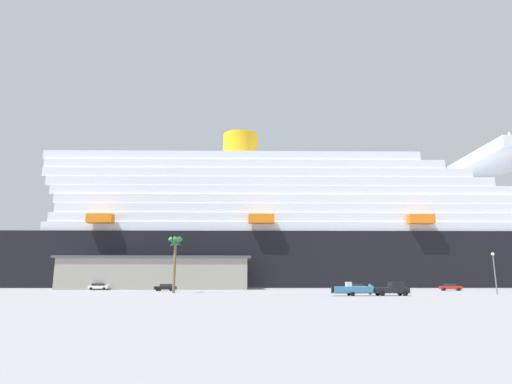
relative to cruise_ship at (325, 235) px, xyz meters
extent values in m
plane|color=gray|center=(-18.78, -36.12, -17.87)|extent=(600.00, 600.00, 0.00)
cube|color=black|center=(1.84, 0.09, -9.14)|extent=(216.01, 43.84, 17.47)
cylinder|color=black|center=(-105.49, -3.95, -9.14)|extent=(37.10, 37.10, 17.47)
cube|color=white|center=(1.84, 0.09, 1.11)|extent=(190.14, 40.01, 3.03)
cube|color=white|center=(-2.45, -0.08, 4.14)|extent=(177.98, 38.93, 3.03)
cube|color=white|center=(-6.74, -0.24, 7.17)|extent=(166.20, 37.88, 3.03)
cube|color=white|center=(-11.03, -0.40, 10.20)|extent=(158.88, 37.19, 3.03)
cube|color=white|center=(-15.33, -0.56, 13.23)|extent=(153.75, 36.07, 3.03)
cube|color=white|center=(-19.62, -0.72, 16.26)|extent=(148.51, 35.55, 3.03)
cube|color=white|center=(-23.91, -0.88, 19.28)|extent=(142.89, 34.83, 3.03)
cube|color=white|center=(-28.21, -1.05, 22.31)|extent=(134.21, 33.73, 3.03)
cube|color=white|center=(-32.50, -1.21, 25.34)|extent=(127.02, 32.64, 3.03)
cube|color=white|center=(66.24, 2.51, 28.85)|extent=(22.95, 40.14, 4.00)
cylinder|color=yellow|center=(-30.35, -1.13, 32.01)|extent=(13.36, 13.36, 10.31)
cylinder|color=silver|center=(70.54, 2.67, 32.85)|extent=(0.80, 0.80, 12.00)
cube|color=orange|center=(-72.59, -21.34, 3.23)|extent=(8.11, 3.50, 2.80)
cube|color=orange|center=(-22.50, -19.45, 3.23)|extent=(8.11, 3.50, 2.80)
cube|color=orange|center=(27.59, -17.56, 3.23)|extent=(8.11, 3.50, 2.80)
cube|color=gray|center=(-50.47, -33.40, -13.92)|extent=(49.31, 21.72, 7.91)
cube|color=#3F4759|center=(-50.47, -33.40, -9.67)|extent=(51.28, 22.59, 0.60)
cube|color=black|center=(-1.12, -80.32, -17.02)|extent=(5.79, 2.62, 0.90)
cube|color=black|center=(-0.12, -80.21, -16.12)|extent=(2.21, 2.06, 0.90)
cube|color=#26333F|center=(0.55, -80.13, -16.21)|extent=(0.29, 1.68, 0.63)
cylinder|color=black|center=(0.71, -79.11, -17.47)|extent=(0.83, 0.37, 0.80)
cylinder|color=black|center=(0.94, -81.10, -17.47)|extent=(0.83, 0.37, 0.80)
cylinder|color=black|center=(-3.02, -79.53, -17.47)|extent=(0.83, 0.37, 0.80)
cylinder|color=black|center=(-2.79, -81.52, -17.47)|extent=(0.83, 0.37, 0.80)
cube|color=#595960|center=(-7.31, -81.03, -17.40)|extent=(6.83, 2.50, 0.16)
cube|color=#595960|center=(-3.39, -80.58, -17.40)|extent=(2.19, 0.37, 0.10)
cylinder|color=black|center=(-7.73, -80.10, -17.55)|extent=(0.66, 0.29, 0.64)
cylinder|color=black|center=(-7.51, -82.03, -17.55)|extent=(0.66, 0.29, 0.64)
cube|color=teal|center=(-7.31, -81.03, -16.87)|extent=(6.25, 2.63, 0.90)
cone|color=teal|center=(-3.90, -80.64, -16.87)|extent=(1.39, 1.88, 1.76)
cube|color=silver|center=(-7.92, -81.10, -16.07)|extent=(0.91, 1.08, 0.70)
cube|color=black|center=(-10.53, -81.40, -16.87)|extent=(0.41, 0.54, 1.10)
cylinder|color=brown|center=(-38.71, -67.96, -13.09)|extent=(0.52, 0.52, 9.57)
cone|color=#287233|center=(-38.31, -68.03, -8.21)|extent=(1.18, 2.86, 1.70)
cone|color=#287233|center=(-38.43, -67.67, -8.21)|extent=(2.51, 2.43, 1.62)
cone|color=#287233|center=(-38.58, -67.58, -8.21)|extent=(2.83, 1.56, 1.83)
cone|color=#287233|center=(-38.85, -67.59, -8.21)|extent=(2.80, 1.66, 1.88)
cone|color=#287233|center=(-39.07, -67.79, -8.21)|extent=(1.75, 2.75, 1.98)
cone|color=#287233|center=(-39.07, -68.13, -8.21)|extent=(1.76, 2.71, 2.07)
cone|color=#287233|center=(-38.94, -68.28, -8.21)|extent=(2.63, 2.14, 1.93)
cone|color=#287233|center=(-38.66, -68.36, -8.21)|extent=(2.57, 0.98, 2.32)
cone|color=#287233|center=(-38.36, -68.16, -8.21)|extent=(1.97, 2.70, 1.95)
sphere|color=#287233|center=(-38.71, -67.96, -8.31)|extent=(1.10, 1.10, 1.10)
cylinder|color=slate|center=(19.35, -73.35, -14.51)|extent=(0.20, 0.20, 6.72)
sphere|color=#F9F2CC|center=(19.35, -73.35, -10.90)|extent=(0.56, 0.56, 0.56)
cube|color=white|center=(-62.46, -44.22, -17.19)|extent=(4.90, 2.25, 0.70)
cube|color=#1E232D|center=(-62.69, -44.23, -16.57)|extent=(2.78, 1.92, 0.55)
cylinder|color=black|center=(-60.94, -43.14, -17.54)|extent=(0.67, 0.26, 0.66)
cylinder|color=black|center=(-60.82, -45.09, -17.54)|extent=(0.67, 0.26, 0.66)
cylinder|color=black|center=(-64.09, -43.34, -17.54)|extent=(0.67, 0.26, 0.66)
cylinder|color=black|center=(-63.97, -45.29, -17.54)|extent=(0.67, 0.26, 0.66)
cube|color=black|center=(-43.72, -53.46, -17.19)|extent=(4.83, 2.14, 0.70)
cube|color=#1E232D|center=(-43.48, -53.48, -16.57)|extent=(2.74, 1.84, 0.55)
cylinder|color=black|center=(-45.33, -54.31, -17.54)|extent=(0.67, 0.26, 0.66)
cylinder|color=black|center=(-45.23, -52.44, -17.54)|extent=(0.67, 0.26, 0.66)
cylinder|color=black|center=(-42.21, -54.49, -17.54)|extent=(0.67, 0.26, 0.66)
cylinder|color=black|center=(-42.11, -52.62, -17.54)|extent=(0.67, 0.26, 0.66)
cube|color=red|center=(21.65, -49.08, -17.19)|extent=(5.04, 2.75, 0.70)
cube|color=#1E232D|center=(21.41, -49.04, -16.57)|extent=(2.94, 2.18, 0.55)
cylinder|color=black|center=(23.37, -48.44, -17.54)|extent=(0.69, 0.34, 0.66)
cylinder|color=black|center=(23.02, -50.31, -17.54)|extent=(0.69, 0.34, 0.66)
cylinder|color=black|center=(20.28, -47.86, -17.54)|extent=(0.69, 0.34, 0.66)
cylinder|color=black|center=(19.92, -49.73, -17.54)|extent=(0.69, 0.34, 0.66)
cube|color=yellow|center=(-0.14, -49.19, -17.19)|extent=(4.56, 2.31, 0.70)
cube|color=#1E232D|center=(0.08, -49.21, -16.57)|extent=(2.61, 1.94, 0.55)
cylinder|color=black|center=(-1.68, -50.01, -17.54)|extent=(0.68, 0.28, 0.66)
cylinder|color=black|center=(-1.50, -48.10, -17.54)|extent=(0.68, 0.28, 0.66)
cylinder|color=black|center=(1.22, -50.27, -17.54)|extent=(0.68, 0.28, 0.66)
cylinder|color=black|center=(1.39, -48.36, -17.54)|extent=(0.68, 0.28, 0.66)
camera|label=1|loc=(-20.98, -149.94, -15.33)|focal=29.56mm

